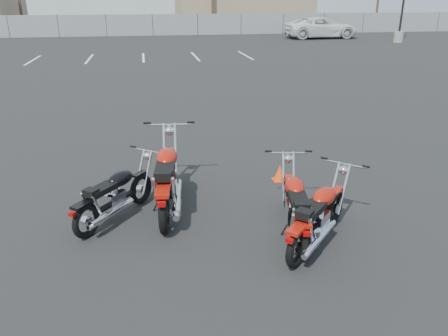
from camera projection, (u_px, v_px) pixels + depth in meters
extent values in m
plane|color=black|center=(218.00, 221.00, 6.88)|extent=(120.00, 120.00, 0.00)
torus|color=black|center=(170.00, 170.00, 7.95)|extent=(0.20, 0.69, 0.68)
cylinder|color=silver|center=(170.00, 170.00, 7.95)|extent=(0.13, 0.19, 0.18)
torus|color=black|center=(164.00, 212.00, 6.43)|extent=(0.20, 0.69, 0.68)
cylinder|color=silver|center=(164.00, 212.00, 6.43)|extent=(0.13, 0.19, 0.18)
cube|color=black|center=(167.00, 186.00, 7.17)|extent=(0.25, 1.19, 0.07)
cube|color=silver|center=(167.00, 184.00, 7.09)|extent=(0.37, 0.46, 0.34)
cylinder|color=silver|center=(166.00, 172.00, 7.02)|extent=(0.26, 0.31, 0.30)
ellipsoid|color=#AB160A|center=(167.00, 158.00, 7.20)|extent=(0.42, 0.69, 0.29)
cube|color=black|center=(165.00, 171.00, 6.71)|extent=(0.37, 0.65, 0.11)
cube|color=black|center=(163.00, 176.00, 6.43)|extent=(0.27, 0.23, 0.14)
cube|color=#AB160A|center=(163.00, 191.00, 6.27)|extent=(0.26, 0.50, 0.06)
cube|color=#AB160A|center=(169.00, 152.00, 7.82)|extent=(0.19, 0.40, 0.05)
cylinder|color=silver|center=(173.00, 189.00, 6.49)|extent=(0.08, 0.21, 0.44)
cylinder|color=silver|center=(155.00, 190.00, 6.47)|extent=(0.08, 0.21, 0.44)
cylinder|color=silver|center=(178.00, 199.00, 6.89)|extent=(0.25, 1.25, 0.15)
cylinder|color=silver|center=(177.00, 208.00, 6.55)|extent=(0.18, 0.41, 0.15)
cylinder|color=silver|center=(175.00, 149.00, 7.95)|extent=(0.10, 0.45, 0.89)
cylinder|color=silver|center=(164.00, 149.00, 7.94)|extent=(0.10, 0.45, 0.89)
sphere|color=silver|center=(169.00, 131.00, 8.00)|extent=(0.20, 0.20, 0.18)
cylinder|color=silver|center=(169.00, 125.00, 7.98)|extent=(0.79, 0.13, 0.03)
cylinder|color=black|center=(191.00, 122.00, 7.97)|extent=(0.14, 0.06, 0.04)
cylinder|color=black|center=(147.00, 123.00, 7.92)|extent=(0.14, 0.06, 0.04)
cylinder|color=black|center=(158.00, 202.00, 7.14)|extent=(0.18, 0.05, 0.34)
cube|color=#990505|center=(161.00, 204.00, 6.03)|extent=(0.12, 0.08, 0.07)
torus|color=black|center=(141.00, 189.00, 7.38)|extent=(0.40, 0.48, 0.53)
cylinder|color=silver|center=(141.00, 189.00, 7.38)|extent=(0.16, 0.16, 0.14)
torus|color=black|center=(86.00, 221.00, 6.33)|extent=(0.40, 0.48, 0.53)
cylinder|color=silver|center=(86.00, 221.00, 6.33)|extent=(0.16, 0.16, 0.14)
cube|color=black|center=(116.00, 202.00, 6.84)|extent=(0.64, 0.78, 0.05)
cube|color=silver|center=(113.00, 200.00, 6.78)|extent=(0.40, 0.41, 0.26)
cylinder|color=silver|center=(112.00, 190.00, 6.73)|extent=(0.27, 0.28, 0.23)
ellipsoid|color=black|center=(120.00, 179.00, 6.85)|extent=(0.53, 0.57, 0.22)
cube|color=black|center=(102.00, 189.00, 6.51)|extent=(0.48, 0.52, 0.09)
cube|color=black|center=(91.00, 193.00, 6.31)|extent=(0.25, 0.24, 0.11)
cube|color=black|center=(83.00, 204.00, 6.21)|extent=(0.35, 0.39, 0.04)
cube|color=black|center=(140.00, 174.00, 7.28)|extent=(0.27, 0.31, 0.04)
cylinder|color=silver|center=(97.00, 205.00, 6.31)|extent=(0.13, 0.15, 0.35)
cylinder|color=silver|center=(86.00, 202.00, 6.40)|extent=(0.13, 0.15, 0.35)
cylinder|color=silver|center=(111.00, 213.00, 6.58)|extent=(0.66, 0.81, 0.11)
cylinder|color=silver|center=(98.00, 220.00, 6.34)|extent=(0.27, 0.31, 0.12)
cylinder|color=silver|center=(147.00, 172.00, 7.33)|extent=(0.25, 0.30, 0.69)
cylinder|color=silver|center=(140.00, 171.00, 7.39)|extent=(0.25, 0.30, 0.69)
sphere|color=silver|center=(148.00, 156.00, 7.39)|extent=(0.20, 0.20, 0.14)
cylinder|color=silver|center=(148.00, 151.00, 7.37)|extent=(0.50, 0.40, 0.03)
cylinder|color=black|center=(162.00, 152.00, 7.21)|extent=(0.10, 0.09, 0.03)
cylinder|color=black|center=(133.00, 147.00, 7.48)|extent=(0.10, 0.09, 0.03)
cylinder|color=black|center=(107.00, 212.00, 6.88)|extent=(0.12, 0.10, 0.26)
cube|color=#990505|center=(72.00, 214.00, 6.05)|extent=(0.10, 0.10, 0.05)
torus|color=black|center=(288.00, 196.00, 7.08)|extent=(0.20, 0.57, 0.56)
cylinder|color=silver|center=(288.00, 196.00, 7.08)|extent=(0.12, 0.16, 0.15)
torus|color=black|center=(302.00, 239.00, 5.82)|extent=(0.20, 0.57, 0.56)
cylinder|color=silver|center=(302.00, 239.00, 5.82)|extent=(0.12, 0.16, 0.15)
cube|color=black|center=(295.00, 213.00, 6.44)|extent=(0.27, 0.98, 0.06)
cube|color=silver|center=(295.00, 211.00, 6.37)|extent=(0.32, 0.40, 0.28)
cylinder|color=silver|center=(296.00, 201.00, 6.31)|extent=(0.23, 0.26, 0.25)
ellipsoid|color=#AB160A|center=(294.00, 186.00, 6.46)|extent=(0.38, 0.59, 0.24)
cube|color=black|center=(299.00, 201.00, 6.05)|extent=(0.33, 0.55, 0.09)
cube|color=black|center=(302.00, 206.00, 5.82)|extent=(0.23, 0.20, 0.11)
cube|color=#AB160A|center=(304.00, 220.00, 5.69)|extent=(0.24, 0.42, 0.05)
cube|color=#AB160A|center=(289.00, 179.00, 6.97)|extent=(0.18, 0.34, 0.04)
cylinder|color=silver|center=(310.00, 219.00, 5.86)|extent=(0.08, 0.18, 0.37)
cylinder|color=silver|center=(293.00, 219.00, 5.86)|extent=(0.08, 0.18, 0.37)
cylinder|color=silver|center=(308.00, 226.00, 6.20)|extent=(0.27, 1.03, 0.12)
cylinder|color=silver|center=(312.00, 235.00, 5.91)|extent=(0.17, 0.35, 0.12)
cylinder|color=silver|center=(294.00, 176.00, 7.08)|extent=(0.11, 0.38, 0.74)
cylinder|color=silver|center=(283.00, 176.00, 7.08)|extent=(0.11, 0.38, 0.74)
sphere|color=silver|center=(288.00, 159.00, 7.13)|extent=(0.17, 0.17, 0.15)
cylinder|color=silver|center=(288.00, 153.00, 7.11)|extent=(0.65, 0.15, 0.03)
cylinder|color=black|center=(309.00, 151.00, 7.08)|extent=(0.12, 0.05, 0.03)
cylinder|color=black|center=(268.00, 151.00, 7.08)|extent=(0.12, 0.05, 0.03)
cylinder|color=black|center=(286.00, 227.00, 6.42)|extent=(0.15, 0.05, 0.28)
cube|color=#990505|center=(306.00, 234.00, 5.49)|extent=(0.10, 0.07, 0.06)
torus|color=black|center=(334.00, 208.00, 6.68)|extent=(0.46, 0.47, 0.56)
cylinder|color=silver|center=(334.00, 208.00, 6.68)|extent=(0.17, 0.17, 0.15)
torus|color=black|center=(297.00, 247.00, 5.63)|extent=(0.46, 0.47, 0.56)
cylinder|color=silver|center=(297.00, 247.00, 5.63)|extent=(0.17, 0.17, 0.15)
cube|color=black|center=(317.00, 224.00, 6.14)|extent=(0.74, 0.77, 0.06)
cube|color=silver|center=(317.00, 222.00, 6.08)|extent=(0.43, 0.44, 0.28)
cylinder|color=silver|center=(317.00, 211.00, 6.02)|extent=(0.30, 0.30, 0.25)
ellipsoid|color=#AB160A|center=(324.00, 197.00, 6.14)|extent=(0.58, 0.59, 0.24)
cube|color=black|center=(311.00, 210.00, 5.80)|extent=(0.53, 0.54, 0.09)
cube|color=black|center=(304.00, 214.00, 5.61)|extent=(0.26, 0.26, 0.11)
cube|color=#AB160A|center=(298.00, 228.00, 5.51)|extent=(0.39, 0.40, 0.05)
cube|color=#AB160A|center=(336.00, 191.00, 6.57)|extent=(0.31, 0.31, 0.04)
cylinder|color=silver|center=(311.00, 229.00, 5.60)|extent=(0.15, 0.16, 0.37)
cylinder|color=silver|center=(295.00, 225.00, 5.71)|extent=(0.15, 0.16, 0.37)
cylinder|color=silver|center=(320.00, 239.00, 5.87)|extent=(0.77, 0.80, 0.12)
cylinder|color=silver|center=(311.00, 247.00, 5.63)|extent=(0.31, 0.31, 0.12)
cylinder|color=silver|center=(344.00, 189.00, 6.61)|extent=(0.29, 0.30, 0.73)
cylinder|color=silver|center=(333.00, 187.00, 6.70)|extent=(0.29, 0.30, 0.73)
sphere|color=silver|center=(344.00, 170.00, 6.68)|extent=(0.21, 0.21, 0.15)
cylinder|color=silver|center=(345.00, 164.00, 6.66)|extent=(0.49, 0.47, 0.03)
cylinder|color=black|center=(366.00, 166.00, 6.46)|extent=(0.10, 0.10, 0.03)
cylinder|color=black|center=(324.00, 158.00, 6.80)|extent=(0.10, 0.10, 0.03)
cylinder|color=black|center=(305.00, 235.00, 6.20)|extent=(0.12, 0.12, 0.28)
cube|color=#990505|center=(289.00, 241.00, 5.34)|extent=(0.11, 0.10, 0.06)
cone|color=#FD460D|center=(280.00, 172.00, 8.35)|extent=(0.24, 0.24, 0.29)
cube|color=#FD460D|center=(279.00, 180.00, 8.40)|extent=(0.26, 0.26, 0.01)
cylinder|color=gray|center=(399.00, 37.00, 33.00)|extent=(0.70, 0.70, 0.80)
cube|color=slate|center=(153.00, 25.00, 38.57)|extent=(80.00, 0.04, 1.80)
cylinder|color=black|center=(8.00, 27.00, 36.59)|extent=(0.06, 0.06, 1.80)
cylinder|color=black|center=(58.00, 26.00, 37.25)|extent=(0.06, 0.06, 1.80)
cylinder|color=black|center=(106.00, 25.00, 37.91)|extent=(0.06, 0.06, 1.80)
cylinder|color=black|center=(153.00, 25.00, 38.57)|extent=(0.06, 0.06, 1.80)
cylinder|color=black|center=(198.00, 24.00, 39.23)|extent=(0.06, 0.06, 1.80)
cylinder|color=black|center=(241.00, 24.00, 39.90)|extent=(0.06, 0.06, 1.80)
cylinder|color=black|center=(283.00, 24.00, 40.56)|extent=(0.06, 0.06, 1.80)
cylinder|color=black|center=(324.00, 23.00, 41.22)|extent=(0.06, 0.06, 1.80)
cylinder|color=black|center=(363.00, 23.00, 41.88)|extent=(0.06, 0.06, 1.80)
cylinder|color=black|center=(401.00, 22.00, 42.54)|extent=(0.06, 0.06, 1.80)
cylinder|color=black|center=(438.00, 22.00, 43.20)|extent=(0.06, 0.06, 1.80)
cube|color=#947F5F|center=(241.00, 11.00, 48.17)|extent=(14.00, 9.00, 3.40)
cube|color=silver|center=(33.00, 60.00, 24.02)|extent=(0.12, 4.00, 0.01)
cube|color=silver|center=(89.00, 59.00, 24.51)|extent=(0.12, 4.00, 0.01)
cube|color=silver|center=(143.00, 58.00, 25.01)|extent=(0.12, 4.00, 0.01)
cube|color=silver|center=(195.00, 56.00, 25.51)|extent=(0.12, 4.00, 0.01)
cube|color=silver|center=(245.00, 55.00, 26.00)|extent=(0.12, 4.00, 0.01)
imported|color=white|center=(322.00, 22.00, 35.98)|extent=(3.01, 7.07, 2.65)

